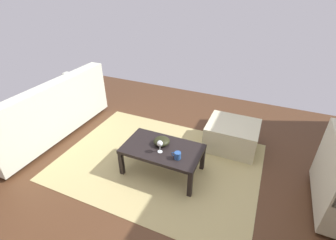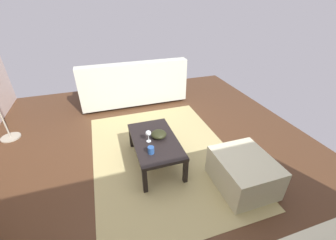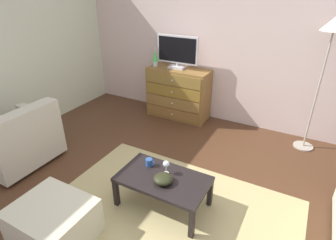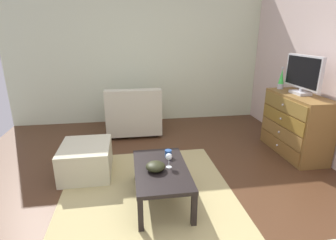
# 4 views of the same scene
# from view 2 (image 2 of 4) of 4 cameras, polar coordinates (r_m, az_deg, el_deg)

# --- Properties ---
(ground_plane) EXTENTS (5.98, 5.14, 0.05)m
(ground_plane) POSITION_cam_2_polar(r_m,az_deg,el_deg) (2.94, -3.99, -12.51)
(ground_plane) COLOR #4A2D1B
(area_rug) EXTENTS (2.60, 1.90, 0.01)m
(area_rug) POSITION_cam_2_polar(r_m,az_deg,el_deg) (3.10, -1.35, -8.96)
(area_rug) COLOR tan
(area_rug) RESTS_ON ground_plane
(coffee_table) EXTENTS (0.95, 0.55, 0.37)m
(coffee_table) POSITION_cam_2_polar(r_m,az_deg,el_deg) (2.78, -3.44, -5.96)
(coffee_table) COLOR black
(coffee_table) RESTS_ON ground_plane
(wine_glass) EXTENTS (0.07, 0.07, 0.16)m
(wine_glass) POSITION_cam_2_polar(r_m,az_deg,el_deg) (2.66, -5.22, -3.58)
(wine_glass) COLOR silver
(wine_glass) RESTS_ON coffee_table
(mug) EXTENTS (0.11, 0.08, 0.08)m
(mug) POSITION_cam_2_polar(r_m,az_deg,el_deg) (2.52, -4.55, -7.89)
(mug) COLOR #264C8F
(mug) RESTS_ON coffee_table
(bowl_decorative) EXTENTS (0.20, 0.20, 0.09)m
(bowl_decorative) POSITION_cam_2_polar(r_m,az_deg,el_deg) (2.77, -2.47, -3.78)
(bowl_decorative) COLOR black
(bowl_decorative) RESTS_ON coffee_table
(couch_large) EXTENTS (0.85, 2.05, 0.88)m
(couch_large) POSITION_cam_2_polar(r_m,az_deg,el_deg) (4.52, -9.24, 8.94)
(couch_large) COLOR #332319
(couch_large) RESTS_ON ground_plane
(ottoman) EXTENTS (0.70, 0.60, 0.39)m
(ottoman) POSITION_cam_2_polar(r_m,az_deg,el_deg) (2.71, 19.25, -12.88)
(ottoman) COLOR beige
(ottoman) RESTS_ON ground_plane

